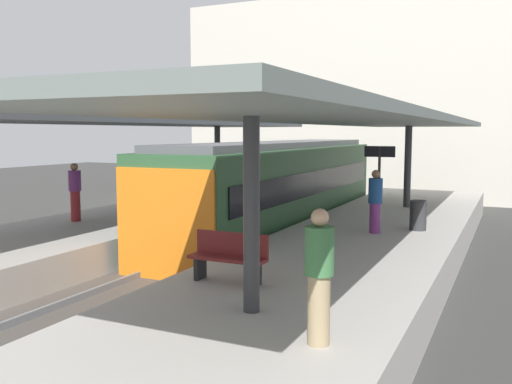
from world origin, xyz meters
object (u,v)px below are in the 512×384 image
object	(u,v)px
passenger_near_bench	(375,200)
passenger_mid_platform	(319,275)
platform_bench	(229,256)
litter_bin	(418,215)
passenger_far_end	(75,191)
commuter_train	(278,189)
platform_sign	(379,166)

from	to	relation	value
passenger_near_bench	passenger_mid_platform	distance (m)	7.94
platform_bench	litter_bin	bearing A→B (deg)	72.11
platform_bench	passenger_far_end	world-z (taller)	passenger_far_end
passenger_far_end	passenger_mid_platform	bearing A→B (deg)	-32.20
platform_bench	passenger_near_bench	bearing A→B (deg)	78.14
commuter_train	passenger_mid_platform	distance (m)	11.88
passenger_far_end	platform_sign	bearing A→B (deg)	25.72
passenger_mid_platform	platform_bench	bearing A→B (deg)	138.52
passenger_near_bench	litter_bin	bearing A→B (deg)	44.13
platform_bench	passenger_near_bench	xyz separation A→B (m)	(1.21, 5.78, 0.39)
commuter_train	passenger_far_end	bearing A→B (deg)	-133.69
platform_bench	litter_bin	xyz separation A→B (m)	(2.16, 6.70, -0.06)
platform_sign	passenger_mid_platform	world-z (taller)	platform_sign
commuter_train	passenger_mid_platform	bearing A→B (deg)	-64.60
platform_sign	litter_bin	world-z (taller)	platform_sign
platform_sign	passenger_far_end	world-z (taller)	platform_sign
commuter_train	passenger_near_bench	world-z (taller)	commuter_train
commuter_train	platform_sign	size ratio (longest dim) A/B	6.04
platform_bench	platform_sign	xyz separation A→B (m)	(0.84, 7.84, 1.16)
commuter_train	litter_bin	size ratio (longest dim) A/B	16.68
platform_bench	passenger_near_bench	distance (m)	5.92
platform_sign	passenger_mid_platform	size ratio (longest dim) A/B	1.30
platform_sign	passenger_far_end	bearing A→B (deg)	-154.28
litter_bin	passenger_near_bench	size ratio (longest dim) A/B	0.49
commuter_train	passenger_mid_platform	size ratio (longest dim) A/B	7.87
platform_bench	commuter_train	bearing A→B (deg)	107.60
commuter_train	platform_bench	size ratio (longest dim) A/B	9.53
passenger_near_bench	passenger_far_end	world-z (taller)	passenger_far_end
passenger_mid_platform	platform_sign	bearing A→B (deg)	98.68
litter_bin	platform_bench	bearing A→B (deg)	-107.89
platform_bench	passenger_far_end	xyz separation A→B (m)	(-7.23, 3.96, 0.43)
platform_bench	passenger_far_end	distance (m)	8.25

